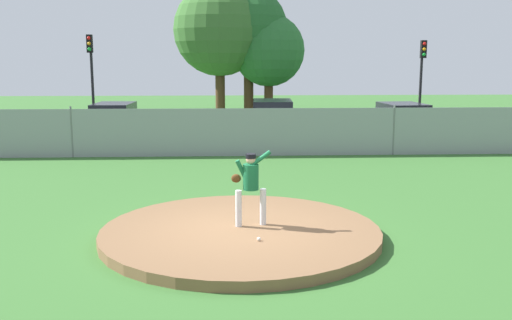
{
  "coord_description": "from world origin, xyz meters",
  "views": [
    {
      "loc": [
        -0.22,
        -11.28,
        3.62
      ],
      "look_at": [
        0.43,
        2.38,
        1.19
      ],
      "focal_mm": 40.24,
      "sensor_mm": 36.0,
      "label": 1
    }
  ],
  "objects_px": {
    "parked_car_charcoal": "(402,122)",
    "traffic_light_far": "(422,68)",
    "baseball": "(259,239)",
    "traffic_light_near": "(91,65)",
    "parked_car_slate": "(114,123)",
    "traffic_cone_orange": "(208,131)",
    "pitcher_youth": "(250,182)",
    "parked_car_silver": "(272,120)"
  },
  "relations": [
    {
      "from": "baseball",
      "to": "traffic_cone_orange",
      "type": "relative_size",
      "value": 0.13
    },
    {
      "from": "parked_car_slate",
      "to": "traffic_light_far",
      "type": "xyz_separation_m",
      "value": [
        15.07,
        4.04,
        2.32
      ]
    },
    {
      "from": "traffic_light_near",
      "to": "pitcher_youth",
      "type": "bearing_deg",
      "value": -68.11
    },
    {
      "from": "baseball",
      "to": "parked_car_slate",
      "type": "xyz_separation_m",
      "value": [
        -5.61,
        15.08,
        0.56
      ]
    },
    {
      "from": "parked_car_charcoal",
      "to": "parked_car_silver",
      "type": "bearing_deg",
      "value": 175.32
    },
    {
      "from": "traffic_cone_orange",
      "to": "parked_car_silver",
      "type": "bearing_deg",
      "value": -9.19
    },
    {
      "from": "parked_car_slate",
      "to": "traffic_light_near",
      "type": "distance_m",
      "value": 5.41
    },
    {
      "from": "pitcher_youth",
      "to": "parked_car_charcoal",
      "type": "bearing_deg",
      "value": 62.33
    },
    {
      "from": "baseball",
      "to": "traffic_light_far",
      "type": "distance_m",
      "value": 21.52
    },
    {
      "from": "parked_car_charcoal",
      "to": "traffic_light_near",
      "type": "height_order",
      "value": "traffic_light_near"
    },
    {
      "from": "traffic_light_near",
      "to": "parked_car_slate",
      "type": "bearing_deg",
      "value": -66.48
    },
    {
      "from": "parked_car_slate",
      "to": "traffic_cone_orange",
      "type": "bearing_deg",
      "value": 16.93
    },
    {
      "from": "parked_car_silver",
      "to": "baseball",
      "type": "bearing_deg",
      "value": -95.24
    },
    {
      "from": "pitcher_youth",
      "to": "parked_car_charcoal",
      "type": "relative_size",
      "value": 0.35
    },
    {
      "from": "baseball",
      "to": "parked_car_slate",
      "type": "distance_m",
      "value": 16.1
    },
    {
      "from": "parked_car_silver",
      "to": "traffic_cone_orange",
      "type": "relative_size",
      "value": 8.48
    },
    {
      "from": "traffic_cone_orange",
      "to": "traffic_light_far",
      "type": "xyz_separation_m",
      "value": [
        10.98,
        2.79,
        2.86
      ]
    },
    {
      "from": "baseball",
      "to": "parked_car_silver",
      "type": "xyz_separation_m",
      "value": [
        1.45,
        15.84,
        0.59
      ]
    },
    {
      "from": "traffic_cone_orange",
      "to": "traffic_light_near",
      "type": "relative_size",
      "value": 0.11
    },
    {
      "from": "parked_car_slate",
      "to": "traffic_light_far",
      "type": "distance_m",
      "value": 15.77
    },
    {
      "from": "parked_car_silver",
      "to": "traffic_light_near",
      "type": "xyz_separation_m",
      "value": [
        -8.99,
        3.65,
        2.46
      ]
    },
    {
      "from": "baseball",
      "to": "traffic_light_far",
      "type": "xyz_separation_m",
      "value": [
        9.45,
        19.11,
        2.88
      ]
    },
    {
      "from": "parked_car_charcoal",
      "to": "traffic_cone_orange",
      "type": "xyz_separation_m",
      "value": [
        -8.91,
        0.97,
        -0.51
      ]
    },
    {
      "from": "parked_car_charcoal",
      "to": "traffic_cone_orange",
      "type": "height_order",
      "value": "parked_car_charcoal"
    },
    {
      "from": "traffic_light_far",
      "to": "pitcher_youth",
      "type": "bearing_deg",
      "value": -117.91
    },
    {
      "from": "parked_car_silver",
      "to": "parked_car_slate",
      "type": "height_order",
      "value": "parked_car_silver"
    },
    {
      "from": "pitcher_youth",
      "to": "traffic_light_near",
      "type": "distance_m",
      "value": 20.0
    },
    {
      "from": "parked_car_charcoal",
      "to": "traffic_light_far",
      "type": "xyz_separation_m",
      "value": [
        2.07,
        3.76,
        2.35
      ]
    },
    {
      "from": "baseball",
      "to": "traffic_cone_orange",
      "type": "distance_m",
      "value": 16.39
    },
    {
      "from": "parked_car_silver",
      "to": "traffic_light_far",
      "type": "bearing_deg",
      "value": 22.27
    },
    {
      "from": "traffic_light_far",
      "to": "traffic_cone_orange",
      "type": "bearing_deg",
      "value": -165.73
    },
    {
      "from": "baseball",
      "to": "parked_car_charcoal",
      "type": "bearing_deg",
      "value": 64.32
    },
    {
      "from": "parked_car_slate",
      "to": "traffic_light_near",
      "type": "xyz_separation_m",
      "value": [
        -1.92,
        4.41,
        2.48
      ]
    },
    {
      "from": "baseball",
      "to": "parked_car_silver",
      "type": "relative_size",
      "value": 0.02
    },
    {
      "from": "parked_car_charcoal",
      "to": "traffic_light_far",
      "type": "height_order",
      "value": "traffic_light_far"
    },
    {
      "from": "baseball",
      "to": "traffic_light_far",
      "type": "height_order",
      "value": "traffic_light_far"
    },
    {
      "from": "traffic_light_far",
      "to": "baseball",
      "type": "bearing_deg",
      "value": -116.31
    },
    {
      "from": "parked_car_slate",
      "to": "traffic_light_far",
      "type": "height_order",
      "value": "traffic_light_far"
    },
    {
      "from": "traffic_light_far",
      "to": "traffic_light_near",
      "type": "bearing_deg",
      "value": 178.74
    },
    {
      "from": "parked_car_charcoal",
      "to": "traffic_light_far",
      "type": "bearing_deg",
      "value": 61.18
    },
    {
      "from": "pitcher_youth",
      "to": "parked_car_silver",
      "type": "distance_m",
      "value": 14.88
    },
    {
      "from": "parked_car_charcoal",
      "to": "traffic_light_far",
      "type": "relative_size",
      "value": 1.0
    }
  ]
}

